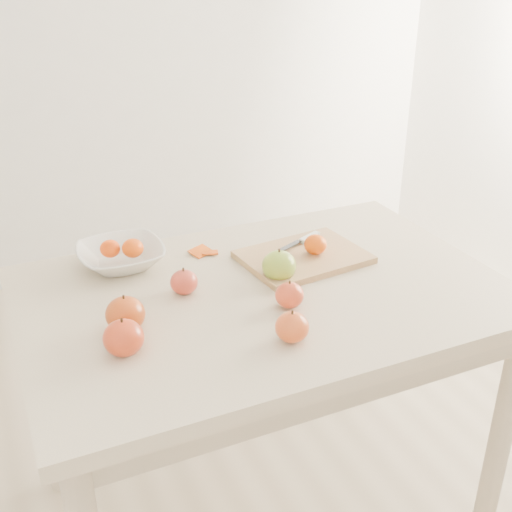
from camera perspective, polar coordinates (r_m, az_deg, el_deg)
name	(u,v)px	position (r m, az deg, el deg)	size (l,w,h in m)	color
ground	(263,506)	(2.08, 0.61, -21.32)	(3.50, 3.50, 0.00)	#C6B293
table	(264,323)	(1.66, 0.72, -5.93)	(1.20, 0.80, 0.75)	beige
cutting_board	(303,257)	(1.76, 4.24, -0.09)	(0.32, 0.24, 0.02)	#AD7E56
board_tangerine	(315,244)	(1.75, 5.30, 1.03)	(0.06, 0.06, 0.05)	#D53C07
fruit_bowl	(121,256)	(1.75, -11.90, -0.03)	(0.23, 0.23, 0.06)	white
bowl_tangerine_near	(110,249)	(1.74, -12.84, 0.65)	(0.05, 0.05, 0.05)	#E64A08
bowl_tangerine_far	(133,248)	(1.73, -10.90, 0.70)	(0.06, 0.06, 0.05)	#DC5807
orange_peel_a	(201,253)	(1.80, -4.94, 0.29)	(0.06, 0.04, 0.00)	#C3480D
orange_peel_b	(210,253)	(1.79, -4.12, 0.25)	(0.04, 0.04, 0.00)	#D94E0F
paring_knife	(306,239)	(1.83, 4.50, 1.52)	(0.16, 0.08, 0.01)	white
apple_green	(279,266)	(1.64, 2.06, -0.88)	(0.09, 0.09, 0.08)	#6D9A18
apple_red_d	(124,338)	(1.38, -11.69, -7.14)	(0.09, 0.09, 0.08)	maroon
apple_red_c	(289,295)	(1.52, 2.99, -3.49)	(0.07, 0.07, 0.06)	maroon
apple_red_e	(292,327)	(1.40, 3.22, -6.34)	(0.07, 0.07, 0.07)	#A01606
apple_red_a	(184,282)	(1.59, -6.42, -2.32)	(0.07, 0.07, 0.06)	maroon
apple_red_b	(125,314)	(1.46, -11.54, -5.09)	(0.09, 0.09, 0.08)	maroon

